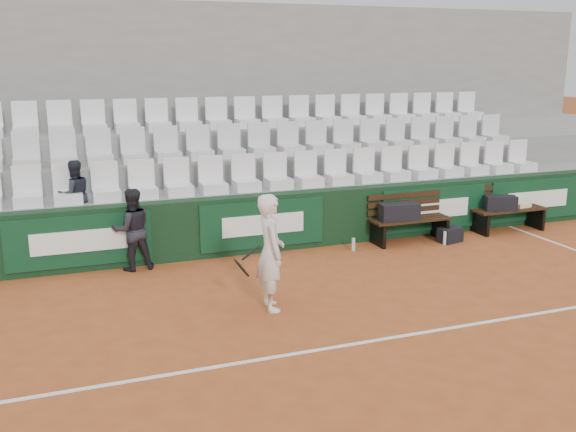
% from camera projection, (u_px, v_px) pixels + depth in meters
% --- Properties ---
extents(ground, '(80.00, 80.00, 0.00)m').
position_uv_depth(ground, '(379.00, 340.00, 7.66)').
color(ground, '#AA5026').
rests_on(ground, ground).
extents(court_baseline, '(18.00, 0.06, 0.01)m').
position_uv_depth(court_baseline, '(379.00, 340.00, 7.66)').
color(court_baseline, white).
rests_on(court_baseline, ground).
extents(back_barrier, '(18.00, 0.34, 1.00)m').
position_uv_depth(back_barrier, '(275.00, 222.00, 11.20)').
color(back_barrier, '#103218').
rests_on(back_barrier, ground).
extents(grandstand_tier_front, '(18.00, 0.95, 1.00)m').
position_uv_depth(grandstand_tier_front, '(260.00, 214.00, 11.75)').
color(grandstand_tier_front, gray).
rests_on(grandstand_tier_front, ground).
extents(grandstand_tier_mid, '(18.00, 0.95, 1.45)m').
position_uv_depth(grandstand_tier_mid, '(245.00, 192.00, 12.57)').
color(grandstand_tier_mid, gray).
rests_on(grandstand_tier_mid, ground).
extents(grandstand_tier_back, '(18.00, 0.95, 1.90)m').
position_uv_depth(grandstand_tier_back, '(232.00, 173.00, 13.38)').
color(grandstand_tier_back, gray).
rests_on(grandstand_tier_back, ground).
extents(grandstand_rear_wall, '(18.00, 0.30, 4.40)m').
position_uv_depth(grandstand_rear_wall, '(223.00, 110.00, 13.65)').
color(grandstand_rear_wall, gray).
rests_on(grandstand_rear_wall, ground).
extents(seat_row_front, '(11.90, 0.44, 0.63)m').
position_uv_depth(seat_row_front, '(262.00, 172.00, 11.40)').
color(seat_row_front, white).
rests_on(seat_row_front, grandstand_tier_front).
extents(seat_row_mid, '(11.90, 0.44, 0.63)m').
position_uv_depth(seat_row_mid, '(247.00, 140.00, 12.16)').
color(seat_row_mid, silver).
rests_on(seat_row_mid, grandstand_tier_mid).
extents(seat_row_back, '(11.90, 0.44, 0.63)m').
position_uv_depth(seat_row_back, '(233.00, 113.00, 12.92)').
color(seat_row_back, white).
rests_on(seat_row_back, grandstand_tier_back).
extents(bench_left, '(1.50, 0.56, 0.45)m').
position_uv_depth(bench_left, '(410.00, 230.00, 11.70)').
color(bench_left, '#301D0E').
rests_on(bench_left, ground).
extents(bench_right, '(1.50, 0.56, 0.45)m').
position_uv_depth(bench_right, '(508.00, 220.00, 12.48)').
color(bench_right, '#311C0E').
rests_on(bench_right, ground).
extents(sports_bag_left, '(0.74, 0.38, 0.30)m').
position_uv_depth(sports_bag_left, '(399.00, 212.00, 11.49)').
color(sports_bag_left, black).
rests_on(sports_bag_left, bench_left).
extents(sports_bag_right, '(0.64, 0.45, 0.27)m').
position_uv_depth(sports_bag_right, '(501.00, 203.00, 12.28)').
color(sports_bag_right, black).
rests_on(sports_bag_right, bench_right).
extents(towel, '(0.35, 0.28, 0.09)m').
position_uv_depth(towel, '(521.00, 205.00, 12.52)').
color(towel, beige).
rests_on(towel, bench_right).
extents(sports_bag_ground, '(0.49, 0.36, 0.27)m').
position_uv_depth(sports_bag_ground, '(450.00, 235.00, 11.74)').
color(sports_bag_ground, black).
rests_on(sports_bag_ground, ground).
extents(water_bottle_near, '(0.06, 0.06, 0.22)m').
position_uv_depth(water_bottle_near, '(353.00, 244.00, 11.22)').
color(water_bottle_near, silver).
rests_on(water_bottle_near, ground).
extents(water_bottle_far, '(0.07, 0.07, 0.25)m').
position_uv_depth(water_bottle_far, '(445.00, 238.00, 11.57)').
color(water_bottle_far, silver).
rests_on(water_bottle_far, ground).
extents(tennis_player, '(0.70, 0.59, 1.58)m').
position_uv_depth(tennis_player, '(270.00, 252.00, 8.46)').
color(tennis_player, white).
rests_on(tennis_player, ground).
extents(ball_kid, '(0.69, 0.57, 1.31)m').
position_uv_depth(ball_kid, '(132.00, 230.00, 10.08)').
color(ball_kid, black).
rests_on(ball_kid, ground).
extents(spectator_c, '(0.64, 0.56, 1.14)m').
position_uv_depth(spectator_c, '(73.00, 167.00, 10.31)').
color(spectator_c, '#1D222B').
rests_on(spectator_c, grandstand_tier_front).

